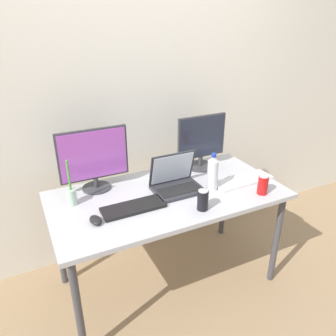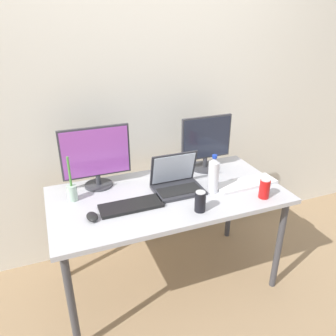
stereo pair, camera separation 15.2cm
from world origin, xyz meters
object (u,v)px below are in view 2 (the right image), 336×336
Objects in this scene: bamboo_vase at (72,191)px; water_bottle at (214,175)px; keyboard_main at (131,206)px; work_desk at (168,202)px; keyboard_aux at (246,184)px; soda_can_near_keyboard at (265,189)px; mouse_by_keyboard at (92,217)px; soda_can_by_laptop at (200,201)px; monitor_center at (206,143)px; laptop_silver at (176,182)px; monitor_left at (96,156)px.

water_bottle is at bearing -14.33° from bamboo_vase.
bamboo_vase reaches higher than keyboard_main.
bamboo_vase is (-0.58, 0.13, 0.13)m from work_desk.
keyboard_aux is 3.47× the size of soda_can_near_keyboard.
work_desk is 5.14× the size of bamboo_vase.
mouse_by_keyboard is 0.27m from bamboo_vase.
mouse_by_keyboard is at bearing -73.64° from bamboo_vase.
work_desk is at bearing 153.61° from soda_can_near_keyboard.
bamboo_vase is (-0.31, 0.21, 0.05)m from keyboard_main.
keyboard_main is 0.41m from soda_can_by_laptop.
keyboard_aux is 0.47m from soda_can_by_laptop.
mouse_by_keyboard reaches higher than keyboard_aux.
laptop_silver is (-0.33, -0.23, -0.15)m from monitor_center.
monitor_left is at bearing 35.16° from bamboo_vase.
water_bottle is 0.33m from soda_can_near_keyboard.
soda_can_near_keyboard and soda_can_by_laptop have the same top height.
mouse_by_keyboard is 0.80× the size of soda_can_by_laptop.
monitor_center is 0.43m from laptop_silver.
mouse_by_keyboard is (-0.24, -0.04, 0.01)m from keyboard_main.
bamboo_vase reaches higher than water_bottle.
mouse_by_keyboard reaches higher than keyboard_main.
monitor_left is 1.74× the size of water_bottle.
monitor_left is 0.74m from soda_can_by_laptop.
work_desk is at bearing 162.98° from water_bottle.
keyboard_aux is 0.19m from soda_can_near_keyboard.
work_desk is at bearing -13.02° from bamboo_vase.
work_desk is 11.92× the size of soda_can_by_laptop.
monitor_center is at bearing -0.52° from monitor_left.
soda_can_by_laptop reaches higher than work_desk.
bamboo_vase is at bearing -144.84° from monitor_left.
water_bottle is 0.89m from bamboo_vase.
soda_can_by_laptop is 0.43× the size of bamboo_vase.
monitor_center is at bearing 70.72° from water_bottle.
mouse_by_keyboard is (-0.58, -0.15, -0.04)m from laptop_silver.
soda_can_near_keyboard reaches higher than mouse_by_keyboard.
soda_can_near_keyboard is (1.05, -0.15, 0.05)m from mouse_by_keyboard.
monitor_left reaches higher than monitor_center.
laptop_silver reaches higher than mouse_by_keyboard.
keyboard_main is 0.84m from soda_can_near_keyboard.
keyboard_main is at bearing -153.22° from monitor_center.
soda_can_near_keyboard is at bearing -26.39° from work_desk.
keyboard_main is 0.86× the size of keyboard_aux.
work_desk is 5.80× the size of water_bottle.
monitor_left reaches higher than keyboard_aux.
soda_can_by_laptop is (0.03, -0.29, 0.01)m from laptop_silver.
monitor_center reaches higher than water_bottle.
monitor_center is 0.92× the size of keyboard_aux.
monitor_left reaches higher than keyboard_main.
water_bottle reaches higher than soda_can_near_keyboard.
water_bottle is 2.05× the size of soda_can_near_keyboard.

